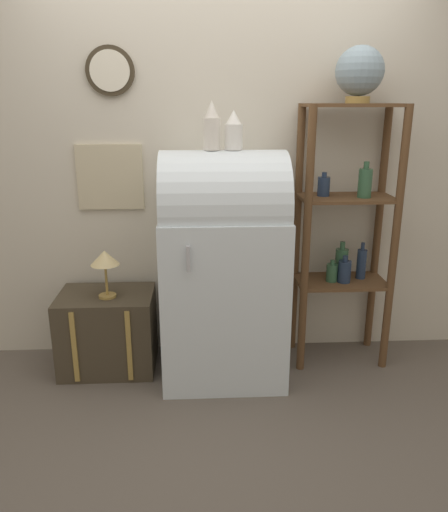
{
  "coord_description": "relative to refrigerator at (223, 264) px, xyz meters",
  "views": [
    {
      "loc": [
        -0.15,
        -2.72,
        1.7
      ],
      "look_at": [
        0.01,
        0.21,
        0.79
      ],
      "focal_mm": 35.0,
      "sensor_mm": 36.0,
      "label": 1
    }
  ],
  "objects": [
    {
      "name": "suitcase_trunk",
      "position": [
        -0.75,
        0.08,
        -0.48
      ],
      "size": [
        0.6,
        0.45,
        0.52
      ],
      "color": "#423828",
      "rests_on": "ground_plane"
    },
    {
      "name": "vase_left",
      "position": [
        -0.06,
        0.0,
        0.82
      ],
      "size": [
        0.1,
        0.1,
        0.28
      ],
      "color": "silver",
      "rests_on": "refrigerator"
    },
    {
      "name": "ground_plane",
      "position": [
        0.0,
        -0.21,
        -0.74
      ],
      "size": [
        12.0,
        12.0,
        0.0
      ],
      "primitive_type": "plane",
      "color": "#60564C"
    },
    {
      "name": "refrigerator",
      "position": [
        0.0,
        0.0,
        0.0
      ],
      "size": [
        0.75,
        0.71,
        1.43
      ],
      "color": "silver",
      "rests_on": "ground_plane"
    },
    {
      "name": "globe",
      "position": [
        0.8,
        0.12,
        1.13
      ],
      "size": [
        0.28,
        0.28,
        0.32
      ],
      "color": "#AD8942",
      "rests_on": "shelf_unit"
    },
    {
      "name": "wall_back",
      "position": [
        -0.01,
        0.36,
        0.61
      ],
      "size": [
        7.0,
        0.09,
        2.7
      ],
      "color": "beige",
      "rests_on": "ground_plane"
    },
    {
      "name": "desk_lamp",
      "position": [
        -0.73,
        0.03,
        0.02
      ],
      "size": [
        0.18,
        0.18,
        0.31
      ],
      "color": "#AD8942",
      "rests_on": "suitcase_trunk"
    },
    {
      "name": "vase_center",
      "position": [
        0.06,
        0.01,
        0.8
      ],
      "size": [
        0.1,
        0.1,
        0.22
      ],
      "color": "white",
      "rests_on": "refrigerator"
    },
    {
      "name": "shelf_unit",
      "position": [
        0.79,
        0.14,
        0.2
      ],
      "size": [
        0.61,
        0.36,
        1.69
      ],
      "color": "brown",
      "rests_on": "ground_plane"
    }
  ]
}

